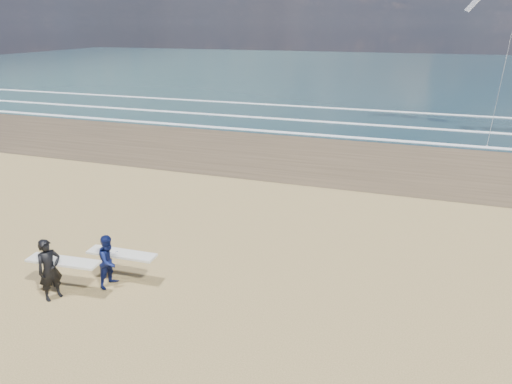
% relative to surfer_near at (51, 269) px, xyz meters
% --- Properties ---
extents(ocean, '(220.00, 100.00, 0.02)m').
position_rel_surfer_near_xyz_m(ocean, '(21.27, 71.86, -0.95)').
color(ocean, '#1B323B').
rests_on(ocean, ground).
extents(surfer_near, '(2.24, 1.11, 1.88)m').
position_rel_surfer_near_xyz_m(surfer_near, '(0.00, 0.00, 0.00)').
color(surfer_near, black).
rests_on(surfer_near, ground).
extents(surfer_far, '(2.22, 1.10, 1.66)m').
position_rel_surfer_near_xyz_m(surfer_far, '(1.18, 1.15, -0.12)').
color(surfer_far, '#0C1547').
rests_on(surfer_far, ground).
extents(kite_1, '(6.08, 4.77, 11.36)m').
position_rel_surfer_near_xyz_m(kite_1, '(14.97, 25.51, 5.42)').
color(kite_1, slate).
rests_on(kite_1, ground).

